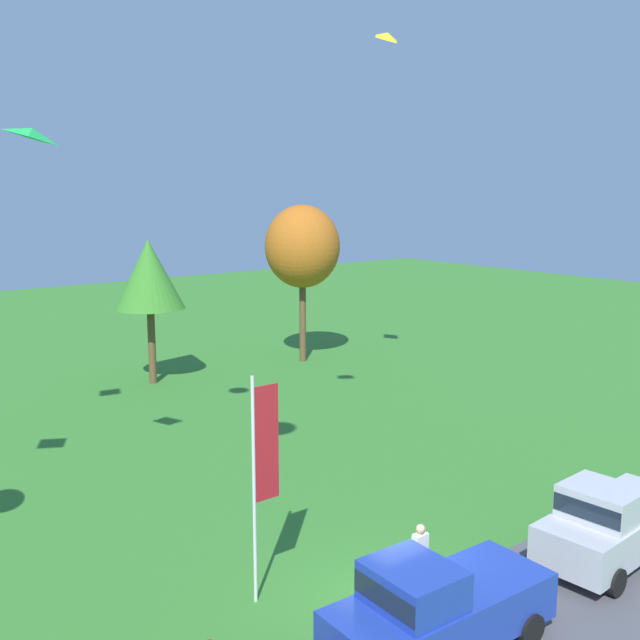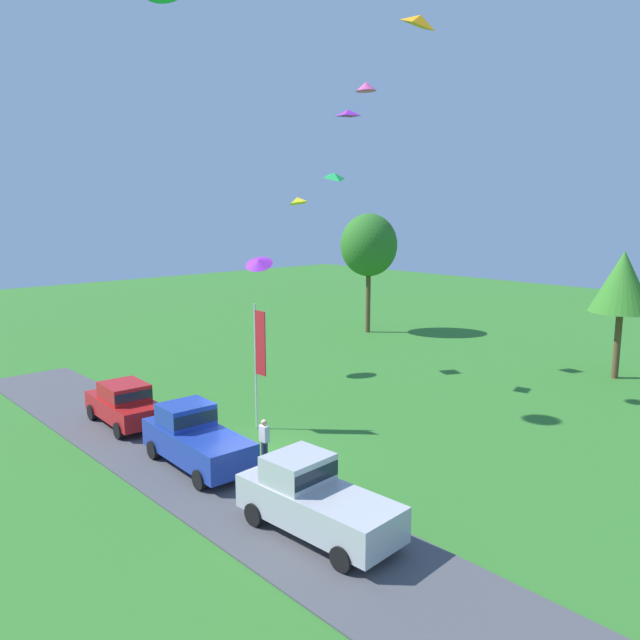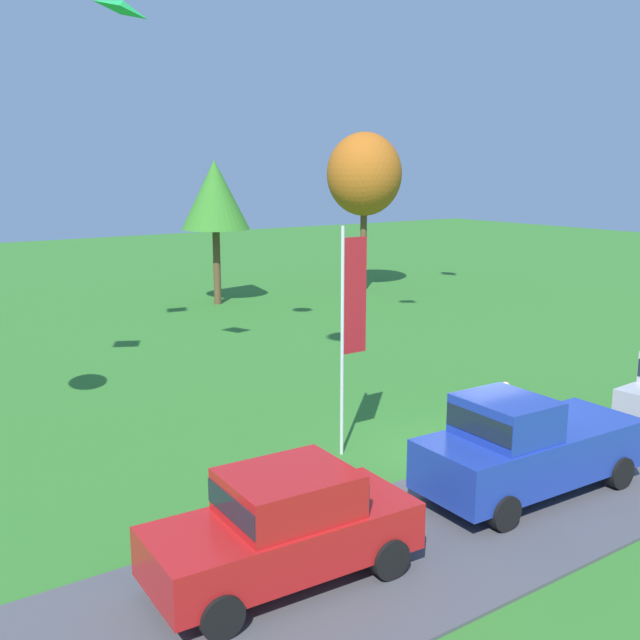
{
  "view_description": "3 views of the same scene",
  "coord_description": "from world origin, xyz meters",
  "views": [
    {
      "loc": [
        -10.94,
        -11.33,
        9.43
      ],
      "look_at": [
        2.55,
        5.76,
        5.54
      ],
      "focal_mm": 42.0,
      "sensor_mm": 36.0,
      "label": 1
    },
    {
      "loc": [
        18.05,
        -13.03,
        9.13
      ],
      "look_at": [
        0.08,
        3.47,
        4.81
      ],
      "focal_mm": 35.0,
      "sensor_mm": 36.0,
      "label": 2
    },
    {
      "loc": [
        -12.29,
        -11.3,
        6.63
      ],
      "look_at": [
        0.44,
        6.79,
        2.11
      ],
      "focal_mm": 42.0,
      "sensor_mm": 36.0,
      "label": 3
    }
  ],
  "objects": [
    {
      "name": "ground_plane",
      "position": [
        0.0,
        0.0,
        0.0
      ],
      "size": [
        120.0,
        120.0,
        0.0
      ],
      "primitive_type": "plane",
      "color": "#337528"
    },
    {
      "name": "pavement_strip",
      "position": [
        0.0,
        -2.25,
        0.03
      ],
      "size": [
        36.0,
        4.4,
        0.06
      ],
      "primitive_type": "cube",
      "color": "#4C4C51",
      "rests_on": "ground"
    },
    {
      "name": "car_sedan_by_flagpole",
      "position": [
        -6.38,
        -1.92,
        1.04
      ],
      "size": [
        4.49,
        2.13,
        1.84
      ],
      "color": "red",
      "rests_on": "ground"
    },
    {
      "name": "car_pickup_far_end",
      "position": [
        -0.64,
        -1.97,
        1.11
      ],
      "size": [
        5.07,
        2.2,
        2.14
      ],
      "color": "#1E389E",
      "rests_on": "ground"
    },
    {
      "name": "person_on_lawn",
      "position": [
        0.94,
        -0.05,
        0.88
      ],
      "size": [
        0.36,
        0.24,
        1.71
      ],
      "color": "#2D334C",
      "rests_on": "ground"
    },
    {
      "name": "tree_far_right",
      "position": [
        4.55,
        21.41,
        5.29
      ],
      "size": [
        3.31,
        3.31,
        6.99
      ],
      "color": "brown",
      "rests_on": "ground"
    },
    {
      "name": "tree_far_left",
      "position": [
        13.08,
        20.63,
        6.24
      ],
      "size": [
        4.02,
        4.02,
        8.49
      ],
      "color": "brown",
      "rests_on": "ground"
    },
    {
      "name": "flag_banner",
      "position": [
        -2.06,
        2.02,
        3.39
      ],
      "size": [
        0.71,
        0.08,
        5.36
      ],
      "color": "silver",
      "rests_on": "ground"
    },
    {
      "name": "kite_diamond_mid_center",
      "position": [
        -4.53,
        8.68,
        10.78
      ],
      "size": [
        1.29,
        1.16,
        0.53
      ],
      "primitive_type": "pyramid",
      "rotation": [
        -0.28,
        0.0,
        4.34
      ],
      "color": "green"
    }
  ]
}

